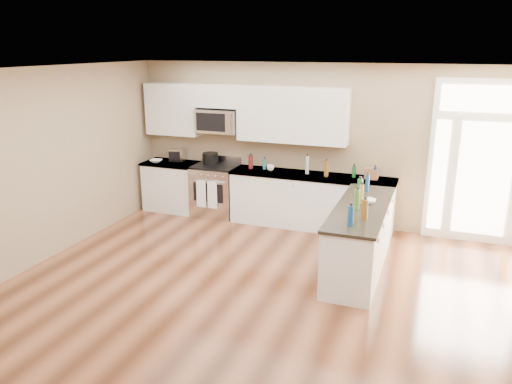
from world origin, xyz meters
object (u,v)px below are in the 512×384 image
Objects in this scene: peninsula_cabinet at (360,240)px; kitchen_range at (216,190)px; stockpot at (210,158)px; toaster_oven at (177,155)px.

kitchen_range is (-2.90, 1.45, 0.04)m from peninsula_cabinet.
peninsula_cabinet is at bearing -26.89° from stockpot.
stockpot is at bearing 153.11° from peninsula_cabinet.
peninsula_cabinet is at bearing -26.51° from kitchen_range.
kitchen_range is 3.91× the size of toaster_oven.
toaster_oven reaches higher than kitchen_range.
peninsula_cabinet is 3.47m from stockpot.
stockpot is 0.72m from toaster_oven.
peninsula_cabinet is 7.94× the size of stockpot.
stockpot is (-0.14, 0.09, 0.58)m from kitchen_range.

